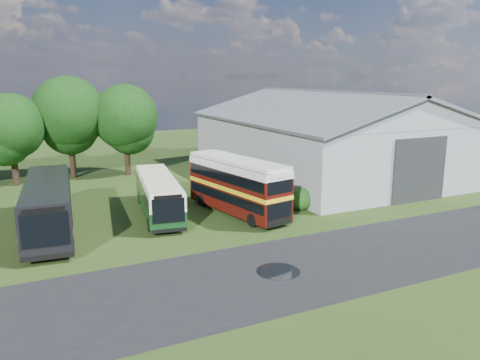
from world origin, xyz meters
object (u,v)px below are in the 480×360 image
bus_maroon_double (237,186)px  bus_dark_single (48,205)px  storage_shed (327,132)px  bus_green_single (158,195)px

bus_maroon_double → bus_dark_single: bus_maroon_double is taller
storage_shed → bus_maroon_double: size_ratio=2.63×
bus_maroon_double → bus_dark_single: bearing=162.8°
bus_maroon_double → bus_dark_single: 12.35m
bus_dark_single → bus_maroon_double: bearing=-1.4°
bus_dark_single → bus_green_single: bearing=10.7°
storage_shed → bus_green_single: (-19.08, -6.78, -2.72)m
bus_maroon_double → bus_green_single: bearing=147.0°
storage_shed → bus_maroon_double: storage_shed is taller
bus_dark_single → storage_shed: bearing=21.1°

